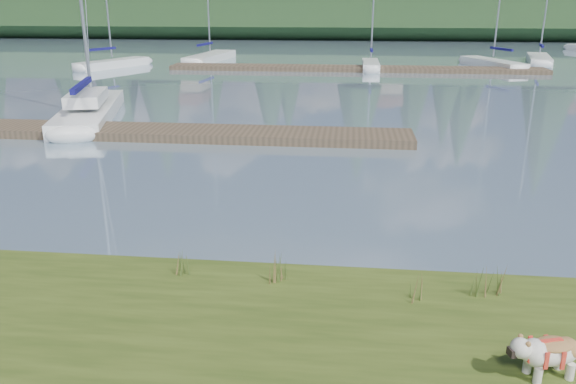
# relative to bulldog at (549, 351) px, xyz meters

# --- Properties ---
(ground) EXTENTS (200.00, 200.00, 0.00)m
(ground) POSITION_rel_bulldog_xyz_m (-4.22, 34.19, -0.70)
(ground) COLOR #778EA1
(ground) RESTS_ON ground
(ridge) EXTENTS (200.00, 20.00, 5.00)m
(ridge) POSITION_rel_bulldog_xyz_m (-4.22, 77.19, 1.80)
(ridge) COLOR #1C3319
(ridge) RESTS_ON ground
(bulldog) EXTENTS (0.95, 0.55, 0.56)m
(bulldog) POSITION_rel_bulldog_xyz_m (0.00, 0.00, 0.00)
(bulldog) COLOR silver
(bulldog) RESTS_ON bank
(sailboat_main) EXTENTS (4.31, 9.44, 13.32)m
(sailboat_main) POSITION_rel_bulldog_xyz_m (-13.34, 16.69, -0.28)
(sailboat_main) COLOR white
(sailboat_main) RESTS_ON ground
(dock_near) EXTENTS (16.00, 2.00, 0.30)m
(dock_near) POSITION_rel_bulldog_xyz_m (-8.22, 13.19, -0.55)
(dock_near) COLOR #4C3D2C
(dock_near) RESTS_ON ground
(dock_far) EXTENTS (26.00, 2.20, 0.30)m
(dock_far) POSITION_rel_bulldog_xyz_m (-2.22, 34.19, -0.55)
(dock_far) COLOR #4C3D2C
(dock_far) RESTS_ON ground
(sailboat_bg_0) EXTENTS (4.08, 6.87, 10.16)m
(sailboat_bg_0) POSITION_rel_bulldog_xyz_m (-19.52, 34.64, -0.37)
(sailboat_bg_0) COLOR white
(sailboat_bg_0) RESTS_ON ground
(sailboat_bg_1) EXTENTS (2.76, 9.13, 13.29)m
(sailboat_bg_1) POSITION_rel_bulldog_xyz_m (-13.80, 40.61, -0.37)
(sailboat_bg_1) COLOR white
(sailboat_bg_1) RESTS_ON ground
(sailboat_bg_2) EXTENTS (1.14, 5.71, 8.84)m
(sailboat_bg_2) POSITION_rel_bulldog_xyz_m (-1.07, 35.64, -0.36)
(sailboat_bg_2) COLOR white
(sailboat_bg_2) RESTS_ON ground
(sailboat_bg_3) EXTENTS (3.91, 7.59, 11.12)m
(sailboat_bg_3) POSITION_rel_bulldog_xyz_m (7.63, 37.91, -0.37)
(sailboat_bg_3) COLOR white
(sailboat_bg_3) RESTS_ON ground
(sailboat_bg_4) EXTENTS (3.20, 7.80, 11.32)m
(sailboat_bg_4) POSITION_rel_bulldog_xyz_m (12.37, 41.58, -0.37)
(sailboat_bg_4) COLOR white
(sailboat_bg_4) RESTS_ON ground
(weed_0) EXTENTS (0.17, 0.14, 0.63)m
(weed_0) POSITION_rel_bulldog_xyz_m (-3.53, 1.94, -0.09)
(weed_0) COLOR #475B23
(weed_0) RESTS_ON bank
(weed_1) EXTENTS (0.17, 0.14, 0.52)m
(weed_1) POSITION_rel_bulldog_xyz_m (-3.39, 2.13, -0.13)
(weed_1) COLOR #475B23
(weed_1) RESTS_ON bank
(weed_2) EXTENTS (0.17, 0.14, 0.61)m
(weed_2) POSITION_rel_bulldog_xyz_m (-0.40, 1.92, -0.09)
(weed_2) COLOR #475B23
(weed_2) RESTS_ON bank
(weed_3) EXTENTS (0.17, 0.14, 0.57)m
(weed_3) POSITION_rel_bulldog_xyz_m (-5.12, 2.13, -0.11)
(weed_3) COLOR #475B23
(weed_3) RESTS_ON bank
(weed_4) EXTENTS (0.17, 0.14, 0.49)m
(weed_4) POSITION_rel_bulldog_xyz_m (-1.38, 1.65, -0.14)
(weed_4) COLOR #475B23
(weed_4) RESTS_ON bank
(weed_5) EXTENTS (0.17, 0.14, 0.58)m
(weed_5) POSITION_rel_bulldog_xyz_m (-0.13, 2.00, -0.11)
(weed_5) COLOR #475B23
(weed_5) RESTS_ON bank
(mud_lip) EXTENTS (60.00, 0.50, 0.14)m
(mud_lip) POSITION_rel_bulldog_xyz_m (-4.22, 2.59, -0.63)
(mud_lip) COLOR #33281C
(mud_lip) RESTS_ON ground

